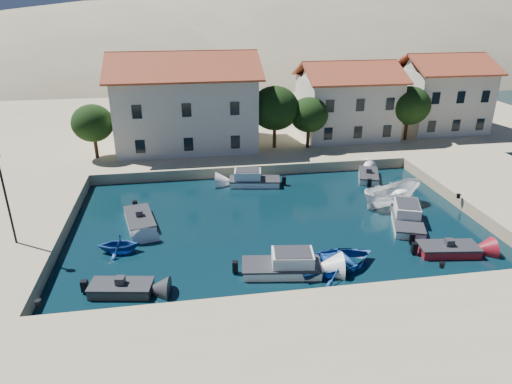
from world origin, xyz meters
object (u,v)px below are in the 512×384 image
lamppost (4,189)px  rowboat_south (336,267)px  cabin_cruiser_east (407,219)px  boat_east (390,205)px  cabin_cruiser_south (281,266)px  building_left (185,99)px  building_mid (347,98)px  building_right (441,91)px

lamppost → rowboat_south: lamppost is taller
cabin_cruiser_east → boat_east: size_ratio=1.04×
lamppost → rowboat_south: size_ratio=1.15×
lamppost → boat_east: bearing=7.5°
cabin_cruiser_south → boat_east: (10.86, 8.29, -0.48)m
building_left → cabin_cruiser_east: size_ratio=2.67×
building_mid → cabin_cruiser_east: (-2.44, -20.85, -4.75)m
building_right → cabin_cruiser_south: bearing=-133.2°
cabin_cruiser_south → building_mid: bearing=71.0°
lamppost → building_left: bearing=60.1°
building_right → building_mid: bearing=-175.2°
building_left → rowboat_south: 26.73m
building_mid → lamppost: building_mid is taller
building_mid → building_right: bearing=4.8°
lamppost → cabin_cruiser_east: 27.40m
cabin_cruiser_east → boat_east: (0.28, 3.46, -0.48)m
rowboat_south → cabin_cruiser_east: bearing=-71.1°
building_left → rowboat_south: bearing=-71.0°
building_right → boat_east: bearing=-127.6°
building_right → rowboat_south: (-21.53, -26.65, -5.47)m
building_right → rowboat_south: building_right is taller
boat_east → building_right: bearing=-52.7°
cabin_cruiser_south → rowboat_south: 3.52m
building_right → lamppost: 46.98m
cabin_cruiser_east → boat_east: bearing=15.7°
building_left → cabin_cruiser_south: building_left is taller
building_right → rowboat_south: size_ratio=1.75×
building_right → cabin_cruiser_east: (-14.44, -21.85, -5.00)m
rowboat_south → boat_east: boat_east is taller
boat_east → lamppost: bearing=82.4°
rowboat_south → boat_east: bearing=-56.9°
cabin_cruiser_south → building_right: bearing=54.7°
cabin_cruiser_east → building_mid: bearing=13.6°
building_left → building_mid: 18.04m
building_mid → boat_east: 18.28m
building_mid → building_right: size_ratio=1.11×
cabin_cruiser_south → cabin_cruiser_east: size_ratio=0.92×
building_mid → building_right: (12.00, 1.00, 0.25)m
cabin_cruiser_east → lamppost: bearing=110.6°
cabin_cruiser_east → boat_east: 3.51m
building_left → building_right: size_ratio=1.56×
lamppost → cabin_cruiser_south: 17.66m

